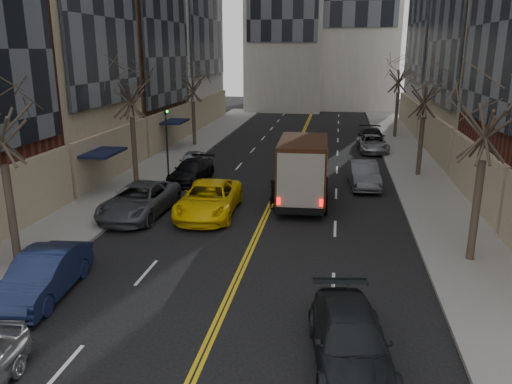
% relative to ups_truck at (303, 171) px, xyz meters
% --- Properties ---
extents(sidewalk_left, '(4.00, 66.00, 0.15)m').
position_rel_ups_truck_xyz_m(sidewalk_left, '(-10.67, 9.18, -1.74)').
color(sidewalk_left, slate).
rests_on(sidewalk_left, ground).
extents(sidewalk_right, '(4.00, 66.00, 0.15)m').
position_rel_ups_truck_xyz_m(sidewalk_right, '(7.33, 9.18, -1.74)').
color(sidewalk_right, slate).
rests_on(sidewalk_right, ground).
extents(tree_lf_mid, '(3.20, 3.20, 8.91)m').
position_rel_ups_truck_xyz_m(tree_lf_mid, '(-10.47, 2.18, 4.78)').
color(tree_lf_mid, '#382D23').
rests_on(tree_lf_mid, sidewalk_left).
extents(tree_lf_far, '(3.20, 3.20, 8.12)m').
position_rel_ups_truck_xyz_m(tree_lf_far, '(-10.47, 15.18, 4.21)').
color(tree_lf_far, '#382D23').
rests_on(tree_lf_far, sidewalk_left).
extents(tree_rt_near, '(3.20, 3.20, 8.71)m').
position_rel_ups_truck_xyz_m(tree_rt_near, '(7.13, -6.82, 4.64)').
color(tree_rt_near, '#382D23').
rests_on(tree_rt_near, sidewalk_right).
extents(tree_rt_mid, '(3.20, 3.20, 8.32)m').
position_rel_ups_truck_xyz_m(tree_rt_mid, '(7.13, 7.18, 4.35)').
color(tree_rt_mid, '#382D23').
rests_on(tree_rt_mid, sidewalk_right).
extents(tree_rt_far, '(3.20, 3.20, 9.11)m').
position_rel_ups_truck_xyz_m(tree_rt_far, '(7.13, 22.18, 4.93)').
color(tree_rt_far, '#382D23').
rests_on(tree_rt_far, sidewalk_right).
extents(traffic_signal, '(0.29, 0.26, 4.70)m').
position_rel_ups_truck_xyz_m(traffic_signal, '(-9.07, 4.18, 1.00)').
color(traffic_signal, black).
rests_on(traffic_signal, sidewalk_left).
extents(ups_truck, '(2.85, 6.64, 3.60)m').
position_rel_ups_truck_xyz_m(ups_truck, '(0.00, 0.00, 0.00)').
color(ups_truck, black).
rests_on(ups_truck, ground).
extents(observer_sedan, '(2.61, 5.11, 1.42)m').
position_rel_ups_truck_xyz_m(observer_sedan, '(2.30, -14.36, -1.10)').
color(observer_sedan, black).
rests_on(observer_sedan, ground).
extents(taxi, '(2.94, 5.99, 1.64)m').
position_rel_ups_truck_xyz_m(taxi, '(-4.54, -2.74, -1.00)').
color(taxi, yellow).
rests_on(taxi, ground).
extents(pedestrian, '(0.58, 0.68, 1.58)m').
position_rel_ups_truck_xyz_m(pedestrian, '(-1.45, -1.25, -1.02)').
color(pedestrian, black).
rests_on(pedestrian, ground).
extents(parked_lf_b, '(2.02, 4.80, 1.54)m').
position_rel_ups_truck_xyz_m(parked_lf_b, '(-7.89, -12.12, -1.04)').
color(parked_lf_b, '#131C3D').
rests_on(parked_lf_b, ground).
extents(parked_lf_c, '(2.92, 5.86, 1.59)m').
position_rel_ups_truck_xyz_m(parked_lf_c, '(-7.97, -3.43, -1.02)').
color(parked_lf_c, '#46484D').
rests_on(parked_lf_c, ground).
extents(parked_lf_d, '(2.32, 4.82, 1.35)m').
position_rel_ups_truck_xyz_m(parked_lf_d, '(-7.33, 3.58, -1.14)').
color(parked_lf_d, black).
rests_on(parked_lf_d, ground).
extents(parked_lf_e, '(2.12, 4.25, 1.39)m').
position_rel_ups_truck_xyz_m(parked_lf_e, '(-7.97, 6.07, -1.12)').
color(parked_lf_e, '#B4B8BD').
rests_on(parked_lf_e, ground).
extents(parked_rt_a, '(2.00, 4.78, 1.54)m').
position_rel_ups_truck_xyz_m(parked_rt_a, '(3.43, 4.00, -1.04)').
color(parked_rt_a, '#4D4F55').
rests_on(parked_rt_a, ground).
extents(parked_rt_b, '(2.60, 5.06, 1.37)m').
position_rel_ups_truck_xyz_m(parked_rt_b, '(4.63, 15.10, -1.13)').
color(parked_rt_b, '#9A9BA1').
rests_on(parked_rt_b, ground).
extents(parked_rt_c, '(2.24, 5.45, 1.58)m').
position_rel_ups_truck_xyz_m(parked_rt_c, '(4.63, 17.26, -1.02)').
color(parked_rt_c, black).
rests_on(parked_rt_c, ground).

